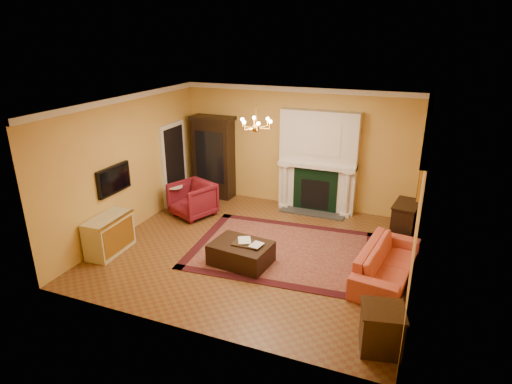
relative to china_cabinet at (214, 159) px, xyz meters
The scene contains 26 objects.
floor 3.49m from the china_cabinet, 48.39° to the right, with size 6.00×5.50×0.02m, color brown.
ceiling 3.87m from the china_cabinet, 48.39° to the right, with size 6.00×5.50×0.02m, color white.
wall_back 2.27m from the china_cabinet, ahead, with size 6.00×0.02×3.00m, color gold.
wall_front 5.71m from the china_cabinet, 67.15° to the right, with size 6.00×0.02×3.00m, color gold.
wall_left 2.65m from the china_cabinet, 107.77° to the right, with size 0.02×5.50×3.00m, color gold.
wall_right 5.80m from the china_cabinet, 25.49° to the right, with size 0.02×5.50×3.00m, color gold.
fireplace 2.82m from the china_cabinet, ahead, with size 1.90×0.70×2.50m.
crown_molding 3.29m from the china_cabinet, 34.74° to the right, with size 6.00×5.50×0.12m.
doorway 1.08m from the china_cabinet, 133.23° to the right, with size 0.08×1.05×2.10m.
tv_panel 3.19m from the china_cabinet, 103.37° to the right, with size 0.09×0.95×0.58m.
gilt_mirror 5.33m from the china_cabinet, 11.89° to the right, with size 0.06×0.76×1.05m.
chandelier 3.68m from the china_cabinet, 48.39° to the right, with size 0.63×0.55×0.53m.
oriental_rug 3.73m from the china_cabinet, 40.31° to the right, with size 3.65×2.74×0.01m, color #4E1017.
china_cabinet is the anchor object (origin of this frame).
wingback_armchair 1.55m from the china_cabinet, 84.72° to the right, with size 0.90×0.84×0.93m, color maroon.
pedestal_table 1.62m from the china_cabinet, 103.47° to the right, with size 0.40×0.40×0.71m.
commode 3.77m from the china_cabinet, 98.03° to the right, with size 0.49×1.04×0.77m, color beige.
coral_sofa 5.51m from the china_cabinet, 28.45° to the right, with size 2.12×0.62×0.83m, color #BA5D3B.
end_table 6.77m from the china_cabinet, 42.88° to the right, with size 0.55×0.55×0.64m, color #31200D.
console_table 5.13m from the china_cabinet, 11.29° to the right, with size 0.44×0.77×0.86m, color black.
leather_ottoman 3.87m from the china_cabinet, 55.41° to the right, with size 1.11×0.81×0.41m, color black.
ottoman_tray 3.87m from the china_cabinet, 54.35° to the right, with size 0.44×0.34×0.03m, color black.
book_a 3.77m from the china_cabinet, 56.11° to the right, with size 0.24×0.03×0.32m, color gray.
book_b 3.94m from the china_cabinet, 52.71° to the right, with size 0.20×0.02×0.28m, color gray.
topiary_left 2.10m from the china_cabinet, ahead, with size 0.18×0.18×0.48m.
topiary_right 3.37m from the china_cabinet, ahead, with size 0.18×0.18×0.48m.
Camera 1 is at (2.92, -7.30, 4.23)m, focal length 30.00 mm.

